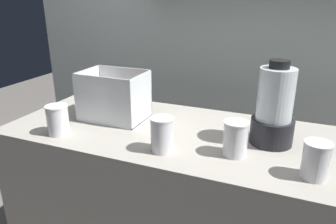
% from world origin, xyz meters
% --- Properties ---
extents(counter, '(1.40, 0.64, 0.90)m').
position_xyz_m(counter, '(0.00, 0.00, 0.45)').
color(counter, '#9E998E').
rests_on(counter, ground_plane).
extents(back_wall_unit, '(2.60, 0.24, 2.50)m').
position_xyz_m(back_wall_unit, '(0.00, 0.77, 1.26)').
color(back_wall_unit, silver).
rests_on(back_wall_unit, ground_plane).
extents(carrot_display_bin, '(0.29, 0.20, 0.22)m').
position_xyz_m(carrot_display_bin, '(-0.28, 0.03, 0.97)').
color(carrot_display_bin, white).
rests_on(carrot_display_bin, counter).
extents(blender_pitcher, '(0.16, 0.16, 0.33)m').
position_xyz_m(blender_pitcher, '(0.42, 0.03, 1.04)').
color(blender_pitcher, black).
rests_on(blender_pitcher, counter).
extents(juice_cup_mango_far_left, '(0.09, 0.09, 0.12)m').
position_xyz_m(juice_cup_mango_far_left, '(-0.40, -0.22, 0.95)').
color(juice_cup_mango_far_left, white).
rests_on(juice_cup_mango_far_left, counter).
extents(juice_cup_beet_left, '(0.09, 0.09, 0.13)m').
position_xyz_m(juice_cup_beet_left, '(0.06, -0.20, 0.96)').
color(juice_cup_beet_left, white).
rests_on(juice_cup_beet_left, counter).
extents(juice_cup_beet_middle, '(0.09, 0.09, 0.13)m').
position_xyz_m(juice_cup_beet_middle, '(0.31, -0.12, 0.96)').
color(juice_cup_beet_middle, white).
rests_on(juice_cup_beet_middle, counter).
extents(juice_cup_mango_right, '(0.09, 0.09, 0.12)m').
position_xyz_m(juice_cup_mango_right, '(0.58, -0.18, 0.95)').
color(juice_cup_mango_right, white).
rests_on(juice_cup_mango_right, counter).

